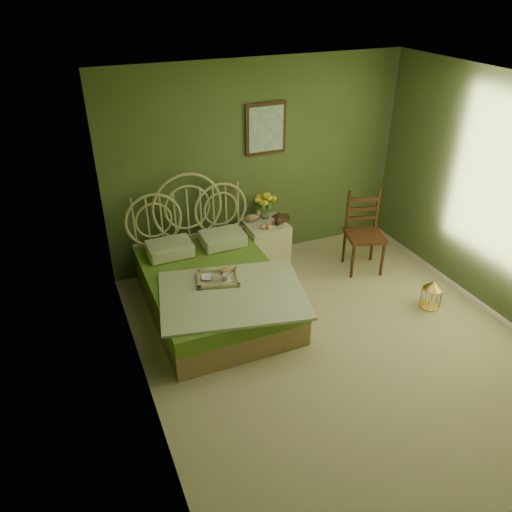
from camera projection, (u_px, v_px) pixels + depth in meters
name	position (u px, v px, depth m)	size (l,w,h in m)	color
floor	(342.00, 348.00, 5.27)	(4.50, 4.50, 0.00)	tan
ceiling	(370.00, 96.00, 3.96)	(4.50, 4.50, 0.00)	silver
wall_back	(259.00, 164.00, 6.41)	(4.00, 4.00, 0.00)	#526635
wall_left	(138.00, 286.00, 3.94)	(4.50, 4.50, 0.00)	#526635
wall_art	(266.00, 129.00, 6.19)	(0.54, 0.04, 0.64)	#361A0E
bed	(214.00, 287.00, 5.73)	(1.72, 2.18, 1.35)	tan
nightstand	(265.00, 237.00, 6.67)	(0.53, 0.53, 1.01)	beige
chair	(362.00, 227.00, 6.45)	(0.57, 0.57, 1.04)	#361A0E
birdcage	(431.00, 295.00, 5.83)	(0.23, 0.23, 0.35)	#BB893C
book_lower	(277.00, 219.00, 6.62)	(0.15, 0.21, 0.02)	#381E0F
book_upper	(277.00, 218.00, 6.61)	(0.16, 0.21, 0.02)	#472819
cereal_bowl	(208.00, 278.00, 5.47)	(0.14, 0.14, 0.04)	white
coffee_cup	(227.00, 277.00, 5.43)	(0.09, 0.09, 0.08)	white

